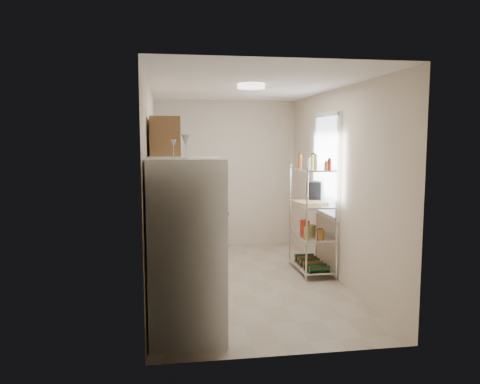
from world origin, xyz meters
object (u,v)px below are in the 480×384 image
object	(u,v)px
refrigerator	(186,249)
espresso_machine	(313,191)
rice_cooker	(170,205)
cutting_board	(309,202)
frying_pan_large	(174,210)

from	to	relation	value
refrigerator	espresso_machine	distance (m)	2.94
rice_cooker	espresso_machine	distance (m)	2.10
cutting_board	espresso_machine	xyz separation A→B (m)	(0.14, 0.26, 0.14)
cutting_board	rice_cooker	bearing A→B (deg)	170.48
rice_cooker	frying_pan_large	distance (m)	0.10
refrigerator	rice_cooker	xyz separation A→B (m)	(-0.13, 2.24, 0.12)
frying_pan_large	rice_cooker	bearing A→B (deg)	120.66
rice_cooker	frying_pan_large	bearing A→B (deg)	-40.04
refrigerator	espresso_machine	bearing A→B (deg)	47.96
rice_cooker	cutting_board	bearing A→B (deg)	-9.52
frying_pan_large	cutting_board	size ratio (longest dim) A/B	0.48
refrigerator	frying_pan_large	bearing A→B (deg)	92.16
refrigerator	cutting_board	xyz separation A→B (m)	(1.81, 1.92, 0.15)
refrigerator	rice_cooker	size ratio (longest dim) A/B	7.63
cutting_board	espresso_machine	size ratio (longest dim) A/B	1.56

